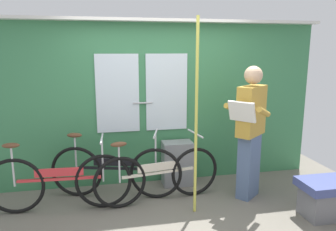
{
  "coord_description": "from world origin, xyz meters",
  "views": [
    {
      "loc": [
        -0.76,
        -3.36,
        1.96
      ],
      "look_at": [
        0.06,
        0.67,
        1.11
      ],
      "focal_mm": 34.66,
      "sensor_mm": 36.0,
      "label": 1
    }
  ],
  "objects_px": {
    "bicycle_leaning_behind": "(59,182)",
    "handrail_pole": "(196,119)",
    "bicycle_by_pole": "(158,175)",
    "passenger_reading_newspaper": "(250,130)",
    "bench_seat_corner": "(329,197)",
    "trash_bin_by_wall": "(177,163)",
    "bicycle_near_door": "(115,171)"
  },
  "relations": [
    {
      "from": "trash_bin_by_wall",
      "to": "handrail_pole",
      "type": "distance_m",
      "value": 1.19
    },
    {
      "from": "passenger_reading_newspaper",
      "to": "handrail_pole",
      "type": "bearing_deg",
      "value": -22.28
    },
    {
      "from": "trash_bin_by_wall",
      "to": "passenger_reading_newspaper",
      "type": "bearing_deg",
      "value": -35.36
    },
    {
      "from": "passenger_reading_newspaper",
      "to": "bench_seat_corner",
      "type": "relative_size",
      "value": 2.5
    },
    {
      "from": "bicycle_leaning_behind",
      "to": "bench_seat_corner",
      "type": "relative_size",
      "value": 2.49
    },
    {
      "from": "bicycle_leaning_behind",
      "to": "bench_seat_corner",
      "type": "distance_m",
      "value": 3.24
    },
    {
      "from": "bicycle_by_pole",
      "to": "bicycle_near_door",
      "type": "bearing_deg",
      "value": 146.8
    },
    {
      "from": "bicycle_by_pole",
      "to": "handrail_pole",
      "type": "distance_m",
      "value": 0.96
    },
    {
      "from": "bicycle_by_pole",
      "to": "passenger_reading_newspaper",
      "type": "distance_m",
      "value": 1.33
    },
    {
      "from": "bicycle_near_door",
      "to": "handrail_pole",
      "type": "xyz_separation_m",
      "value": [
        0.93,
        -0.59,
        0.79
      ]
    },
    {
      "from": "passenger_reading_newspaper",
      "to": "handrail_pole",
      "type": "relative_size",
      "value": 0.76
    },
    {
      "from": "trash_bin_by_wall",
      "to": "bicycle_by_pole",
      "type": "bearing_deg",
      "value": -126.45
    },
    {
      "from": "bicycle_by_pole",
      "to": "bicycle_leaning_behind",
      "type": "bearing_deg",
      "value": 170.76
    },
    {
      "from": "bench_seat_corner",
      "to": "handrail_pole",
      "type": "bearing_deg",
      "value": 164.25
    },
    {
      "from": "bicycle_near_door",
      "to": "bench_seat_corner",
      "type": "relative_size",
      "value": 2.45
    },
    {
      "from": "bicycle_near_door",
      "to": "bicycle_leaning_behind",
      "type": "height_order",
      "value": "bicycle_leaning_behind"
    },
    {
      "from": "bicycle_leaning_behind",
      "to": "handrail_pole",
      "type": "distance_m",
      "value": 1.83
    },
    {
      "from": "passenger_reading_newspaper",
      "to": "bench_seat_corner",
      "type": "bearing_deg",
      "value": 96.35
    },
    {
      "from": "bicycle_near_door",
      "to": "bicycle_leaning_behind",
      "type": "distance_m",
      "value": 0.73
    },
    {
      "from": "bicycle_by_pole",
      "to": "bench_seat_corner",
      "type": "distance_m",
      "value": 2.07
    },
    {
      "from": "bicycle_leaning_behind",
      "to": "handrail_pole",
      "type": "height_order",
      "value": "handrail_pole"
    },
    {
      "from": "bicycle_near_door",
      "to": "passenger_reading_newspaper",
      "type": "xyz_separation_m",
      "value": [
        1.74,
        -0.33,
        0.56
      ]
    },
    {
      "from": "handrail_pole",
      "to": "bicycle_leaning_behind",
      "type": "bearing_deg",
      "value": 167.83
    },
    {
      "from": "passenger_reading_newspaper",
      "to": "handrail_pole",
      "type": "xyz_separation_m",
      "value": [
        -0.81,
        -0.26,
        0.23
      ]
    },
    {
      "from": "passenger_reading_newspaper",
      "to": "bench_seat_corner",
      "type": "height_order",
      "value": "passenger_reading_newspaper"
    },
    {
      "from": "bicycle_by_pole",
      "to": "handrail_pole",
      "type": "bearing_deg",
      "value": -50.82
    },
    {
      "from": "trash_bin_by_wall",
      "to": "bench_seat_corner",
      "type": "relative_size",
      "value": 0.92
    },
    {
      "from": "bicycle_leaning_behind",
      "to": "handrail_pole",
      "type": "bearing_deg",
      "value": -9.06
    },
    {
      "from": "passenger_reading_newspaper",
      "to": "bench_seat_corner",
      "type": "xyz_separation_m",
      "value": [
        0.71,
        -0.69,
        -0.69
      ]
    },
    {
      "from": "trash_bin_by_wall",
      "to": "bench_seat_corner",
      "type": "distance_m",
      "value": 2.01
    },
    {
      "from": "handrail_pole",
      "to": "bicycle_near_door",
      "type": "bearing_deg",
      "value": 147.74
    },
    {
      "from": "bicycle_near_door",
      "to": "bicycle_leaning_behind",
      "type": "xyz_separation_m",
      "value": [
        -0.69,
        -0.24,
        0.0
      ]
    }
  ]
}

